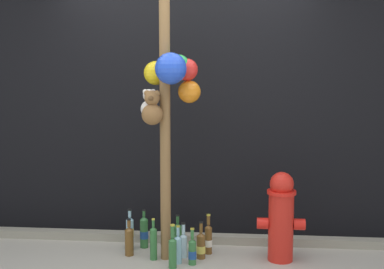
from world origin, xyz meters
TOP-DOWN VIEW (x-y plane):
  - building_wall at (0.00, 1.34)m, footprint 10.00×0.20m
  - curb_strip at (0.00, 0.96)m, footprint 8.00×0.12m
  - memorial_post at (-0.07, 0.50)m, footprint 0.62×0.51m
  - fire_hydrant at (0.90, 0.57)m, footprint 0.41×0.25m
  - bottle_0 at (-0.01, 0.31)m, footprint 0.07×0.07m
  - bottle_1 at (-0.02, 0.73)m, footprint 0.08×0.08m
  - bottle_2 at (-0.44, 0.56)m, footprint 0.08×0.08m
  - bottle_3 at (-0.35, 0.78)m, footprint 0.08×0.08m
  - bottle_4 at (0.05, 0.56)m, footprint 0.07×0.07m
  - bottle_5 at (0.14, 0.40)m, footprint 0.07×0.07m
  - bottle_6 at (0.21, 0.55)m, footprint 0.08×0.08m
  - bottle_7 at (-0.21, 0.48)m, footprint 0.06×0.06m
  - bottle_8 at (0.02, 0.42)m, footprint 0.06×0.06m
  - bottle_9 at (0.26, 0.67)m, footprint 0.07×0.07m
  - bottle_10 at (-0.46, 0.71)m, footprint 0.07×0.07m
  - litter_0 at (-0.06, 0.80)m, footprint 0.15×0.14m

SIDE VIEW (x-z plane):
  - litter_0 at x=-0.06m, z-range 0.00..0.01m
  - curb_strip at x=0.00m, z-range 0.00..0.08m
  - bottle_5 at x=0.14m, z-range -0.04..0.28m
  - bottle_6 at x=0.21m, z-range -0.05..0.28m
  - bottle_4 at x=0.05m, z-range -0.03..0.28m
  - bottle_8 at x=0.02m, z-range -0.03..0.30m
  - bottle_1 at x=-0.02m, z-range -0.03..0.31m
  - bottle_9 at x=0.26m, z-range -0.04..0.32m
  - bottle_2 at x=-0.44m, z-range -0.03..0.31m
  - bottle_3 at x=-0.35m, z-range -0.03..0.33m
  - bottle_0 at x=-0.01m, z-range -0.04..0.34m
  - bottle_7 at x=-0.21m, z-range -0.03..0.34m
  - bottle_10 at x=-0.46m, z-range -0.03..0.36m
  - fire_hydrant at x=0.90m, z-range 0.00..0.79m
  - building_wall at x=0.00m, z-range 0.00..3.28m
  - memorial_post at x=-0.07m, z-range 0.22..3.20m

